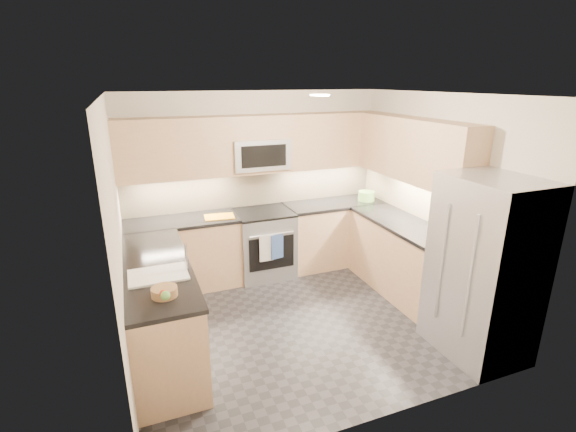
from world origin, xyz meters
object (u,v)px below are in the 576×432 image
object	(u,v)px
utensil_bowl	(366,196)
microwave	(259,154)
fruit_basket	(164,292)
refrigerator	(484,269)
gas_range	(264,244)
cutting_board	(219,217)

from	to	relation	value
utensil_bowl	microwave	bearing A→B (deg)	173.12
fruit_basket	microwave	bearing A→B (deg)	54.18
refrigerator	utensil_bowl	distance (m)	2.37
refrigerator	gas_range	bearing A→B (deg)	120.88
refrigerator	fruit_basket	xyz separation A→B (m)	(-2.93, 0.50, 0.08)
gas_range	refrigerator	distance (m)	2.86
microwave	utensil_bowl	xyz separation A→B (m)	(1.57, -0.19, -0.69)
microwave	utensil_bowl	bearing A→B (deg)	-6.88
utensil_bowl	cutting_board	bearing A→B (deg)	179.64
microwave	cutting_board	bearing A→B (deg)	-164.04
microwave	fruit_basket	bearing A→B (deg)	-125.82
microwave	fruit_basket	xyz separation A→B (m)	(-1.48, -2.05, -0.72)
gas_range	utensil_bowl	size ratio (longest dim) A/B	3.82
gas_range	refrigerator	size ratio (longest dim) A/B	0.51
gas_range	microwave	size ratio (longest dim) A/B	1.20
gas_range	refrigerator	xyz separation A→B (m)	(1.45, -2.43, 0.45)
gas_range	fruit_basket	distance (m)	2.49
gas_range	refrigerator	world-z (taller)	refrigerator
gas_range	microwave	distance (m)	1.25
utensil_bowl	fruit_basket	size ratio (longest dim) A/B	1.12
utensil_bowl	cutting_board	size ratio (longest dim) A/B	0.63
utensil_bowl	fruit_basket	world-z (taller)	utensil_bowl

